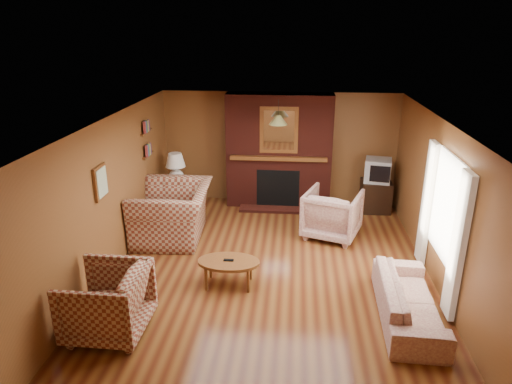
# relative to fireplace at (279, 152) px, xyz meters

# --- Properties ---
(floor) EXTENTS (6.50, 6.50, 0.00)m
(floor) POSITION_rel_fireplace_xyz_m (0.00, -2.98, -1.18)
(floor) COLOR #4E2110
(floor) RESTS_ON ground
(ceiling) EXTENTS (6.50, 6.50, 0.00)m
(ceiling) POSITION_rel_fireplace_xyz_m (0.00, -2.98, 1.22)
(ceiling) COLOR silver
(ceiling) RESTS_ON wall_back
(wall_back) EXTENTS (6.50, 0.00, 6.50)m
(wall_back) POSITION_rel_fireplace_xyz_m (0.00, 0.27, 0.02)
(wall_back) COLOR brown
(wall_back) RESTS_ON floor
(wall_front) EXTENTS (6.50, 0.00, 6.50)m
(wall_front) POSITION_rel_fireplace_xyz_m (0.00, -6.23, 0.02)
(wall_front) COLOR brown
(wall_front) RESTS_ON floor
(wall_left) EXTENTS (0.00, 6.50, 6.50)m
(wall_left) POSITION_rel_fireplace_xyz_m (-2.50, -2.98, 0.02)
(wall_left) COLOR brown
(wall_left) RESTS_ON floor
(wall_right) EXTENTS (0.00, 6.50, 6.50)m
(wall_right) POSITION_rel_fireplace_xyz_m (2.50, -2.98, 0.02)
(wall_right) COLOR brown
(wall_right) RESTS_ON floor
(fireplace) EXTENTS (2.20, 0.82, 2.40)m
(fireplace) POSITION_rel_fireplace_xyz_m (0.00, 0.00, 0.00)
(fireplace) COLOR #4B1710
(fireplace) RESTS_ON floor
(window_right) EXTENTS (0.10, 1.85, 2.00)m
(window_right) POSITION_rel_fireplace_xyz_m (2.45, -3.18, -0.06)
(window_right) COLOR beige
(window_right) RESTS_ON wall_right
(bookshelf) EXTENTS (0.09, 0.55, 0.71)m
(bookshelf) POSITION_rel_fireplace_xyz_m (-2.44, -1.08, 0.48)
(bookshelf) COLOR brown
(bookshelf) RESTS_ON wall_left
(botanical_print) EXTENTS (0.05, 0.40, 0.50)m
(botanical_print) POSITION_rel_fireplace_xyz_m (-2.47, -3.28, 0.37)
(botanical_print) COLOR brown
(botanical_print) RESTS_ON wall_left
(pendant_light) EXTENTS (0.36, 0.36, 0.48)m
(pendant_light) POSITION_rel_fireplace_xyz_m (0.00, -0.68, 0.82)
(pendant_light) COLOR black
(pendant_light) RESTS_ON ceiling
(plaid_loveseat) EXTENTS (1.40, 1.58, 0.98)m
(plaid_loveseat) POSITION_rel_fireplace_xyz_m (-1.85, -1.83, -0.69)
(plaid_loveseat) COLOR maroon
(plaid_loveseat) RESTS_ON floor
(plaid_armchair) EXTENTS (0.99, 0.97, 0.89)m
(plaid_armchair) POSITION_rel_fireplace_xyz_m (-1.95, -4.64, -0.74)
(plaid_armchair) COLOR maroon
(plaid_armchair) RESTS_ON floor
(floral_sofa) EXTENTS (0.79, 1.88, 0.54)m
(floral_sofa) POSITION_rel_fireplace_xyz_m (1.90, -3.99, -0.91)
(floral_sofa) COLOR beige
(floral_sofa) RESTS_ON floor
(floral_armchair) EXTENTS (1.21, 1.23, 0.88)m
(floral_armchair) POSITION_rel_fireplace_xyz_m (1.06, -1.52, -0.74)
(floral_armchair) COLOR beige
(floral_armchair) RESTS_ON floor
(coffee_table) EXTENTS (0.93, 0.58, 0.43)m
(coffee_table) POSITION_rel_fireplace_xyz_m (-0.60, -3.38, -0.82)
(coffee_table) COLOR brown
(coffee_table) RESTS_ON floor
(side_table) EXTENTS (0.45, 0.45, 0.58)m
(side_table) POSITION_rel_fireplace_xyz_m (-2.10, -0.53, -0.89)
(side_table) COLOR brown
(side_table) RESTS_ON floor
(table_lamp) EXTENTS (0.41, 0.41, 0.67)m
(table_lamp) POSITION_rel_fireplace_xyz_m (-2.10, -0.53, -0.23)
(table_lamp) COLOR white
(table_lamp) RESTS_ON side_table
(tv_stand) EXTENTS (0.60, 0.55, 0.65)m
(tv_stand) POSITION_rel_fireplace_xyz_m (2.05, -0.18, -0.85)
(tv_stand) COLOR black
(tv_stand) RESTS_ON floor
(crt_tv) EXTENTS (0.60, 0.59, 0.47)m
(crt_tv) POSITION_rel_fireplace_xyz_m (2.05, -0.19, -0.29)
(crt_tv) COLOR #A9ABB1
(crt_tv) RESTS_ON tv_stand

